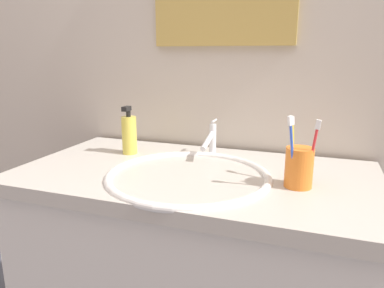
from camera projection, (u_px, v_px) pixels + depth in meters
tiled_wall_back at (224, 54)px, 1.31m from camera, size 2.28×0.04×2.40m
sink_basin at (189, 190)px, 1.05m from camera, size 0.48×0.48×0.12m
faucet at (211, 139)px, 1.24m from camera, size 0.02×0.15×0.12m
toothbrush_cup at (299, 167)px, 0.95m from camera, size 0.07×0.07×0.11m
toothbrush_blue at (292, 148)px, 0.91m from camera, size 0.03×0.04×0.19m
toothbrush_yellow at (293, 145)px, 0.98m from camera, size 0.03×0.06×0.18m
toothbrush_red at (313, 150)px, 0.92m from camera, size 0.03×0.01×0.18m
soap_dispenser at (129, 134)px, 1.27m from camera, size 0.05×0.06×0.17m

